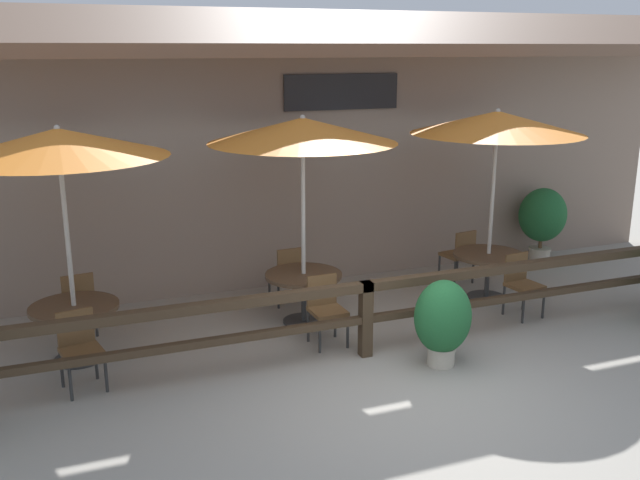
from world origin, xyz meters
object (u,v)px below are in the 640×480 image
(chair_middle_wallside, at_px, (287,272))
(patio_umbrella_far, at_px, (497,123))
(patio_umbrella_near, at_px, (58,143))
(potted_plant_broad_leaf, at_px, (443,319))
(chair_near_streetside, at_px, (80,346))
(chair_far_streetside, at_px, (522,281))
(potted_plant_tall_tropical, at_px, (543,217))
(dining_table_near, at_px, (75,316))
(patio_umbrella_middle, at_px, (303,131))
(chair_middle_streetside, at_px, (326,306))
(chair_far_wallside, at_px, (460,253))
(dining_table_middle, at_px, (304,283))
(dining_table_far, at_px, (488,262))
(chair_near_wallside, at_px, (77,300))

(chair_middle_wallside, height_order, patio_umbrella_far, patio_umbrella_far)
(patio_umbrella_near, bearing_deg, potted_plant_broad_leaf, -22.99)
(chair_near_streetside, height_order, chair_far_streetside, same)
(patio_umbrella_near, xyz_separation_m, potted_plant_tall_tropical, (7.82, 1.36, -1.82))
(potted_plant_broad_leaf, bearing_deg, potted_plant_tall_tropical, 38.92)
(patio_umbrella_far, xyz_separation_m, chair_far_streetside, (0.03, -0.77, -2.13))
(dining_table_near, xyz_separation_m, patio_umbrella_middle, (2.96, 0.17, 2.06))
(chair_middle_streetside, bearing_deg, patio_umbrella_middle, 89.28)
(patio_umbrella_near, relative_size, chair_middle_streetside, 3.23)
(potted_plant_broad_leaf, bearing_deg, patio_umbrella_middle, 119.44)
(chair_middle_wallside, xyz_separation_m, patio_umbrella_far, (2.88, -0.85, 2.13))
(patio_umbrella_far, bearing_deg, dining_table_near, -179.11)
(potted_plant_tall_tropical, bearing_deg, chair_far_wallside, -165.72)
(chair_middle_streetside, distance_m, potted_plant_broad_leaf, 1.52)
(dining_table_middle, relative_size, dining_table_far, 1.00)
(patio_umbrella_middle, distance_m, dining_table_middle, 2.06)
(chair_middle_streetside, distance_m, chair_far_wallside, 3.23)
(chair_near_wallside, relative_size, chair_far_streetside, 1.00)
(chair_far_wallside, relative_size, potted_plant_tall_tropical, 0.67)
(chair_near_wallside, distance_m, chair_middle_wallside, 2.93)
(chair_middle_streetside, bearing_deg, patio_umbrella_near, 166.59)
(chair_near_wallside, distance_m, chair_far_streetside, 6.02)
(dining_table_middle, bearing_deg, chair_far_streetside, -16.06)
(patio_umbrella_near, relative_size, chair_far_wallside, 3.23)
(dining_table_far, bearing_deg, dining_table_near, -179.11)
(chair_near_streetside, bearing_deg, patio_umbrella_near, 79.00)
(chair_near_streetside, height_order, dining_table_middle, chair_near_streetside)
(chair_middle_streetside, height_order, potted_plant_tall_tropical, potted_plant_tall_tropical)
(chair_middle_streetside, relative_size, patio_umbrella_far, 0.31)
(chair_far_wallside, bearing_deg, potted_plant_broad_leaf, 45.51)
(patio_umbrella_far, distance_m, potted_plant_broad_leaf, 3.29)
(patio_umbrella_far, relative_size, chair_far_wallside, 3.23)
(chair_near_streetside, distance_m, chair_far_streetside, 5.89)
(patio_umbrella_near, height_order, chair_far_streetside, patio_umbrella_near)
(chair_near_wallside, height_order, dining_table_middle, chair_near_wallside)
(chair_near_streetside, height_order, dining_table_far, chair_near_streetside)
(potted_plant_broad_leaf, bearing_deg, dining_table_far, 44.26)
(chair_near_wallside, relative_size, chair_middle_streetside, 1.00)
(chair_far_wallside, height_order, potted_plant_tall_tropical, potted_plant_tall_tropical)
(chair_middle_streetside, relative_size, potted_plant_broad_leaf, 0.83)
(patio_umbrella_near, xyz_separation_m, patio_umbrella_far, (5.87, 0.09, 0.00))
(chair_near_wallside, height_order, patio_umbrella_middle, patio_umbrella_middle)
(patio_umbrella_near, height_order, chair_near_streetside, patio_umbrella_near)
(potted_plant_broad_leaf, distance_m, potted_plant_tall_tropical, 4.89)
(chair_near_wallside, xyz_separation_m, potted_plant_tall_tropical, (7.76, 0.58, 0.31))
(patio_umbrella_near, relative_size, potted_plant_broad_leaf, 2.68)
(chair_near_streetside, distance_m, dining_table_far, 5.92)
(dining_table_far, bearing_deg, chair_far_streetside, -87.43)
(chair_near_streetside, relative_size, dining_table_middle, 0.84)
(chair_near_streetside, height_order, chair_middle_wallside, same)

